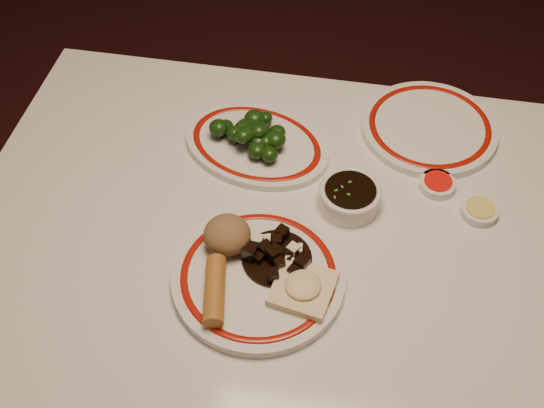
{
  "coord_description": "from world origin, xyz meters",
  "views": [
    {
      "loc": [
        0.06,
        -0.66,
        1.66
      ],
      "look_at": [
        -0.07,
        0.05,
        0.8
      ],
      "focal_mm": 45.0,
      "sensor_mm": 36.0,
      "label": 1
    }
  ],
  "objects": [
    {
      "name": "broccoli_pile",
      "position": [
        -0.13,
        0.22,
        0.79
      ],
      "size": [
        0.15,
        0.12,
        0.05
      ],
      "color": "#23471C",
      "rests_on": "broccoli_plate"
    },
    {
      "name": "fried_wonton",
      "position": [
        0.0,
        -0.08,
        0.78
      ],
      "size": [
        0.11,
        0.11,
        0.03
      ],
      "color": "beige",
      "rests_on": "main_plate"
    },
    {
      "name": "main_plate",
      "position": [
        -0.07,
        -0.07,
        0.76
      ],
      "size": [
        0.35,
        0.35,
        0.02
      ],
      "color": "white",
      "rests_on": "dining_table"
    },
    {
      "name": "rice_mound",
      "position": [
        -0.13,
        -0.02,
        0.8
      ],
      "size": [
        0.08,
        0.08,
        0.06
      ],
      "primitive_type": "ellipsoid",
      "color": "olive",
      "rests_on": "main_plate"
    },
    {
      "name": "stirfry_heap",
      "position": [
        -0.04,
        -0.03,
        0.78
      ],
      "size": [
        0.11,
        0.11,
        0.03
      ],
      "color": "black",
      "rests_on": "main_plate"
    },
    {
      "name": "dining_table",
      "position": [
        0.0,
        0.0,
        0.66
      ],
      "size": [
        1.2,
        0.9,
        0.75
      ],
      "color": "silver",
      "rests_on": "ground"
    },
    {
      "name": "spring_roll",
      "position": [
        -0.13,
        -0.12,
        0.78
      ],
      "size": [
        0.05,
        0.12,
        0.03
      ],
      "primitive_type": "cylinder",
      "rotation": [
        1.57,
        0.0,
        0.19
      ],
      "color": "#B3732C",
      "rests_on": "main_plate"
    },
    {
      "name": "mustard_dish",
      "position": [
        0.28,
        0.14,
        0.76
      ],
      "size": [
        0.06,
        0.06,
        0.02
      ],
      "color": "white",
      "rests_on": "dining_table"
    },
    {
      "name": "broccoli_plate",
      "position": [
        -0.13,
        0.23,
        0.76
      ],
      "size": [
        0.33,
        0.3,
        0.02
      ],
      "color": "white",
      "rests_on": "dining_table"
    },
    {
      "name": "far_plate",
      "position": [
        0.19,
        0.33,
        0.76
      ],
      "size": [
        0.29,
        0.29,
        0.02
      ],
      "color": "white",
      "rests_on": "dining_table"
    },
    {
      "name": "soy_bowl",
      "position": [
        0.05,
        0.12,
        0.77
      ],
      "size": [
        0.11,
        0.11,
        0.04
      ],
      "color": "white",
      "rests_on": "dining_table"
    },
    {
      "name": "sweet_sour_dish",
      "position": [
        0.2,
        0.19,
        0.76
      ],
      "size": [
        0.06,
        0.06,
        0.02
      ],
      "color": "white",
      "rests_on": "dining_table"
    }
  ]
}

